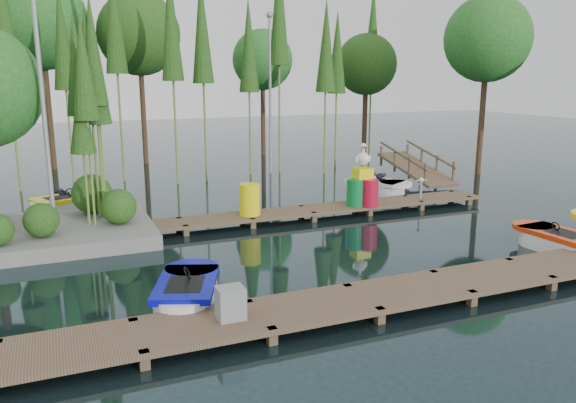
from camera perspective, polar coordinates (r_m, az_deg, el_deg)
name	(u,v)px	position (r m, az deg, el deg)	size (l,w,h in m)	color
ground_plane	(278,247)	(15.13, -1.02, -4.62)	(90.00, 90.00, 0.00)	#1D3136
near_dock	(363,299)	(11.23, 7.61, -9.79)	(18.00, 1.50, 0.50)	brown
far_dock	(278,214)	(17.66, -1.01, -1.29)	(15.00, 1.20, 0.50)	brown
island	(13,126)	(16.79, -26.16, 6.91)	(6.20, 4.20, 6.75)	gray
tree_screen	(133,34)	(24.29, -15.50, 16.12)	(34.42, 18.53, 10.31)	#422D1C
lamp_island	(41,85)	(15.92, -23.79, 10.78)	(0.30, 0.30, 7.25)	gray
lamp_rear	(270,80)	(26.13, -1.84, 12.22)	(0.30, 0.30, 7.25)	gray
ramp	(416,168)	(24.84, 12.88, 3.36)	(1.50, 3.94, 1.49)	brown
boat_blue	(187,293)	(11.57, -10.20, -9.15)	(1.94, 2.75, 0.85)	white
boat_red	(557,241)	(16.37, 25.64, -3.68)	(1.27, 2.54, 0.83)	white
boat_yellow_far	(68,204)	(20.19, -21.45, -0.25)	(2.86, 2.09, 1.30)	white
boat_white_far	(376,187)	(21.91, 8.96, 1.48)	(2.40, 2.90, 1.26)	white
utility_cabinet	(231,303)	(10.10, -5.85, -10.22)	(0.48, 0.40, 0.58)	gray
yellow_barrel	(250,199)	(17.21, -3.91, 0.21)	(0.65, 0.65, 0.97)	#FFEE0D
drum_cluster	(364,187)	(18.65, 7.70, 1.48)	(1.19, 1.09, 2.04)	#0D7530
seagull_post	(421,184)	(20.10, 13.37, 1.72)	(0.45, 0.24, 0.72)	gray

